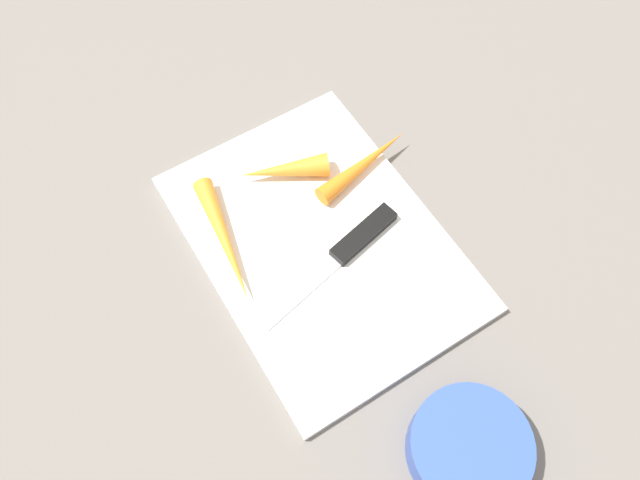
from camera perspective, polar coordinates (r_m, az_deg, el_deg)
ground_plane at (r=0.70m, az=0.00°, el=-0.44°), size 1.40×1.40×0.00m
cutting_board at (r=0.70m, az=0.00°, el=-0.22°), size 0.36×0.26×0.01m
knife at (r=0.69m, az=3.38°, el=-0.15°), size 0.06×0.20×0.01m
carrot_medium at (r=0.74m, az=4.12°, el=7.16°), size 0.05×0.14×0.02m
carrot_longest at (r=0.69m, az=-9.03°, el=0.02°), size 0.16×0.05×0.02m
carrot_shortest at (r=0.73m, az=-3.42°, el=6.64°), size 0.07×0.11×0.03m
small_bowl at (r=0.63m, az=14.17°, el=-18.36°), size 0.12×0.12×0.04m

